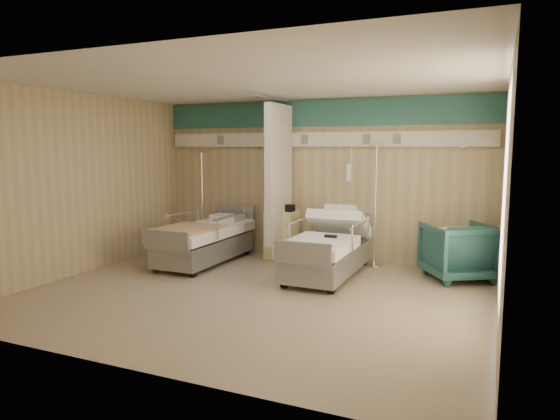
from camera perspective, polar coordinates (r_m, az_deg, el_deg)
The scene contains 13 objects.
ground at distance 6.82m, azimuth -2.93°, elevation -9.57°, with size 6.00×5.00×0.00m, color gray.
room_walls at distance 6.78m, azimuth -2.30°, elevation 6.30°, with size 6.04×5.04×2.82m.
bed_right at distance 7.69m, azimuth 5.44°, elevation -5.25°, with size 1.00×2.16×0.63m, color white, non-canonical shape.
bed_left at distance 8.62m, azimuth -8.63°, elevation -3.94°, with size 1.00×2.16×0.63m, color white, non-canonical shape.
bedside_cabinet at distance 8.90m, azimuth 0.21°, elevation -2.79°, with size 0.50×0.48×0.85m, color #DCD98A.
visitor_armchair at distance 7.91m, azimuth 19.73°, elevation -4.46°, with size 0.91×0.94×0.86m, color #1F4F4F.
waffle_blanket at distance 7.83m, azimuth 19.96°, elevation -1.12°, with size 0.69×0.61×0.08m, color silver.
iv_stand_right at distance 8.45m, azimuth 10.73°, elevation -3.46°, with size 0.37×0.37×2.06m.
iv_stand_left at distance 9.46m, azimuth -8.81°, elevation -2.51°, with size 0.34×0.34×1.89m.
call_remote at distance 7.46m, azimuth 5.81°, elevation -3.01°, with size 0.18×0.08×0.04m, color black.
tan_blanket at distance 8.21m, azimuth -10.75°, elevation -2.17°, with size 0.92×1.15×0.04m, color tan.
toiletry_bag at distance 8.73m, azimuth 0.86°, elevation 0.25°, with size 0.23×0.14×0.12m, color black.
white_cup at distance 8.89m, azimuth -0.98°, elevation 0.37°, with size 0.08×0.08×0.12m, color white.
Camera 1 is at (2.93, -5.84, 1.97)m, focal length 32.00 mm.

